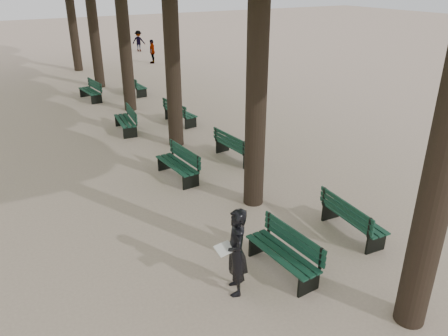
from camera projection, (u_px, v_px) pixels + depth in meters
ground at (273, 283)px, 8.64m from camera, size 120.00×120.00×0.00m
bench_left_0 at (282, 260)px, 8.86m from camera, size 0.67×1.83×0.92m
bench_left_1 at (177, 170)px, 12.94m from camera, size 0.70×1.84×0.92m
bench_left_2 at (126, 125)px, 16.78m from camera, size 0.77×1.85×0.92m
bench_left_3 at (90, 94)px, 20.98m from camera, size 0.74×1.85×0.92m
bench_right_0 at (352, 224)px, 10.15m from camera, size 0.72×1.84×0.92m
bench_right_1 at (236, 151)px, 14.28m from camera, size 0.70×1.84×0.92m
bench_right_2 at (180, 117)px, 17.73m from camera, size 0.78×1.85×0.92m
bench_right_3 at (136, 89)px, 22.01m from camera, size 0.65×1.82×0.92m
man_with_map at (236, 252)px, 8.07m from camera, size 0.73×0.79×1.77m
pedestrian_b at (139, 41)px, 33.93m from camera, size 1.00×0.86×1.57m
pedestrian_c at (152, 51)px, 29.42m from camera, size 0.74×0.95×1.56m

